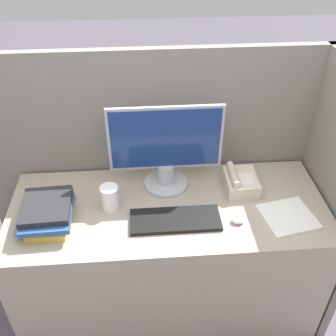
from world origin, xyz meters
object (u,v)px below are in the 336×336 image
object	(u,v)px
keyboard	(175,220)
desk_telephone	(240,181)
monitor	(166,151)
mouse	(238,220)
coffee_cup	(110,198)
book_stack	(47,213)

from	to	relation	value
keyboard	desk_telephone	xyz separation A→B (m)	(0.36, 0.22, 0.03)
monitor	mouse	world-z (taller)	monitor
keyboard	desk_telephone	distance (m)	0.42
coffee_cup	mouse	bearing A→B (deg)	-13.69
monitor	coffee_cup	distance (m)	0.36
coffee_cup	book_stack	distance (m)	0.30
monitor	desk_telephone	distance (m)	0.42
monitor	book_stack	size ratio (longest dim) A/B	1.95
monitor	coffee_cup	world-z (taller)	monitor
mouse	coffee_cup	xyz separation A→B (m)	(-0.60, 0.15, 0.05)
book_stack	desk_telephone	distance (m)	0.97
mouse	desk_telephone	bearing A→B (deg)	75.70
monitor	desk_telephone	xyz separation A→B (m)	(0.38, -0.06, -0.17)
mouse	desk_telephone	world-z (taller)	desk_telephone
monitor	book_stack	xyz separation A→B (m)	(-0.57, -0.24, -0.16)
keyboard	desk_telephone	size ratio (longest dim) A/B	2.11
book_stack	keyboard	bearing A→B (deg)	-3.91
mouse	book_stack	world-z (taller)	book_stack
desk_telephone	monitor	bearing A→B (deg)	171.31
coffee_cup	desk_telephone	world-z (taller)	coffee_cup
coffee_cup	desk_telephone	xyz separation A→B (m)	(0.66, 0.10, -0.02)
keyboard	coffee_cup	bearing A→B (deg)	159.19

